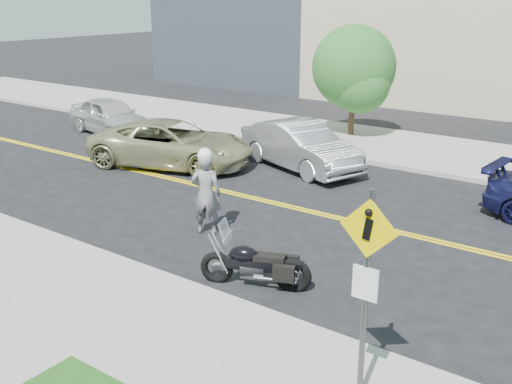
{
  "coord_description": "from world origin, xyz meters",
  "views": [
    {
      "loc": [
        7.07,
        -12.68,
        5.39
      ],
      "look_at": [
        -0.31,
        -2.44,
        1.2
      ],
      "focal_mm": 42.0,
      "sensor_mm": 36.0,
      "label": 1
    }
  ],
  "objects_px": {
    "parked_car_white": "(110,116)",
    "parked_car_silver": "(300,146)",
    "motorcycle": "(256,255)",
    "motorcyclist": "(206,191)",
    "suv": "(172,144)",
    "pedestrian_sign": "(366,279)"
  },
  "relations": [
    {
      "from": "motorcyclist",
      "to": "motorcycle",
      "type": "bearing_deg",
      "value": 122.9
    },
    {
      "from": "parked_car_silver",
      "to": "pedestrian_sign",
      "type": "bearing_deg",
      "value": -124.66
    },
    {
      "from": "motorcycle",
      "to": "parked_car_white",
      "type": "bearing_deg",
      "value": 127.6
    },
    {
      "from": "pedestrian_sign",
      "to": "motorcycle",
      "type": "bearing_deg",
      "value": 147.08
    },
    {
      "from": "suv",
      "to": "parked_car_silver",
      "type": "bearing_deg",
      "value": -76.06
    },
    {
      "from": "suv",
      "to": "parked_car_white",
      "type": "height_order",
      "value": "suv"
    },
    {
      "from": "suv",
      "to": "motorcycle",
      "type": "bearing_deg",
      "value": -143.38
    },
    {
      "from": "pedestrian_sign",
      "to": "motorcyclist",
      "type": "distance_m",
      "value": 6.88
    },
    {
      "from": "parked_car_white",
      "to": "parked_car_silver",
      "type": "xyz_separation_m",
      "value": [
        8.87,
        0.13,
        0.04
      ]
    },
    {
      "from": "pedestrian_sign",
      "to": "suv",
      "type": "bearing_deg",
      "value": 144.66
    },
    {
      "from": "parked_car_white",
      "to": "pedestrian_sign",
      "type": "bearing_deg",
      "value": -111.1
    },
    {
      "from": "motorcyclist",
      "to": "suv",
      "type": "distance_m",
      "value": 6.07
    },
    {
      "from": "motorcycle",
      "to": "suv",
      "type": "distance_m",
      "value": 8.99
    },
    {
      "from": "motorcyclist",
      "to": "suv",
      "type": "relative_size",
      "value": 0.39
    },
    {
      "from": "motorcyclist",
      "to": "parked_car_silver",
      "type": "distance_m",
      "value": 6.07
    },
    {
      "from": "motorcyclist",
      "to": "parked_car_white",
      "type": "bearing_deg",
      "value": -56.22
    },
    {
      "from": "motorcycle",
      "to": "parked_car_silver",
      "type": "height_order",
      "value": "parked_car_silver"
    },
    {
      "from": "motorcycle",
      "to": "pedestrian_sign",
      "type": "bearing_deg",
      "value": -54.87
    },
    {
      "from": "pedestrian_sign",
      "to": "motorcycle",
      "type": "distance_m",
      "value": 4.09
    },
    {
      "from": "pedestrian_sign",
      "to": "parked_car_white",
      "type": "bearing_deg",
      "value": 149.03
    },
    {
      "from": "motorcyclist",
      "to": "parked_car_white",
      "type": "distance_m",
      "value": 11.57
    },
    {
      "from": "parked_car_silver",
      "to": "motorcyclist",
      "type": "bearing_deg",
      "value": -149.7
    }
  ]
}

